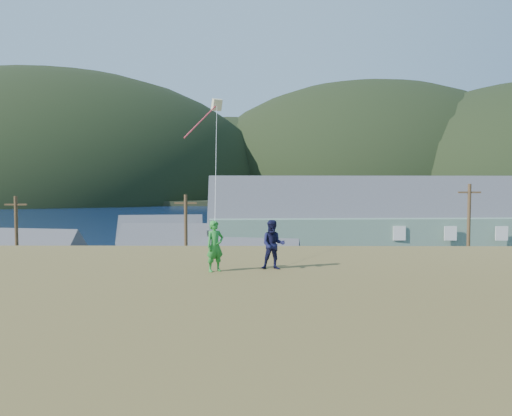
# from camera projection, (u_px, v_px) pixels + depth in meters

# --- Properties ---
(ground) EXTENTS (900.00, 900.00, 0.00)m
(ground) POSITION_uv_depth(u_px,v_px,m) (240.00, 326.00, 34.41)
(ground) COLOR #0A1638
(ground) RESTS_ON ground
(grass_strip) EXTENTS (110.00, 8.00, 0.10)m
(grass_strip) POSITION_uv_depth(u_px,v_px,m) (238.00, 334.00, 32.41)
(grass_strip) COLOR #4C3D19
(grass_strip) RESTS_ON ground
(waterfront_lot) EXTENTS (72.00, 36.00, 0.12)m
(waterfront_lot) POSITION_uv_depth(u_px,v_px,m) (247.00, 278.00, 51.38)
(waterfront_lot) COLOR #28282B
(waterfront_lot) RESTS_ON ground
(wharf) EXTENTS (26.00, 14.00, 0.90)m
(wharf) POSITION_uv_depth(u_px,v_px,m) (211.00, 246.00, 74.40)
(wharf) COLOR gray
(wharf) RESTS_ON ground
(far_shore) EXTENTS (900.00, 320.00, 2.00)m
(far_shore) POSITION_uv_depth(u_px,v_px,m) (260.00, 194.00, 363.88)
(far_shore) COLOR black
(far_shore) RESTS_ON ground
(far_hills) EXTENTS (760.00, 265.00, 143.00)m
(far_hills) POSITION_uv_depth(u_px,v_px,m) (316.00, 195.00, 312.88)
(far_hills) COLOR black
(far_hills) RESTS_ON ground
(lodge) EXTENTS (37.03, 12.47, 12.82)m
(lodge) POSITION_uv_depth(u_px,v_px,m) (377.00, 228.00, 54.15)
(lodge) COLOR slate
(lodge) RESTS_ON waterfront_lot
(shed_teal) EXTENTS (10.19, 7.97, 7.29)m
(shed_teal) POSITION_uv_depth(u_px,v_px,m) (22.00, 269.00, 41.28)
(shed_teal) COLOR #2B6458
(shed_teal) RESTS_ON waterfront_lot
(shed_palegreen_near) EXTENTS (9.53, 6.21, 6.78)m
(shed_palegreen_near) POSITION_uv_depth(u_px,v_px,m) (164.00, 254.00, 51.29)
(shed_palegreen_near) COLOR gray
(shed_palegreen_near) RESTS_ON waterfront_lot
(shed_white) EXTENTS (8.87, 6.63, 6.46)m
(shed_white) POSITION_uv_depth(u_px,v_px,m) (248.00, 275.00, 40.18)
(shed_white) COLOR silver
(shed_white) RESTS_ON waterfront_lot
(shed_palegreen_far) EXTENTS (11.16, 7.34, 7.01)m
(shed_palegreen_far) POSITION_uv_depth(u_px,v_px,m) (161.00, 240.00, 62.35)
(shed_palegreen_far) COLOR slate
(shed_palegreen_far) RESTS_ON waterfront_lot
(utility_poles) EXTENTS (32.56, 0.24, 9.71)m
(utility_poles) POSITION_uv_depth(u_px,v_px,m) (231.00, 255.00, 35.67)
(utility_poles) COLOR #47331E
(utility_poles) RESTS_ON waterfront_lot
(parked_cars) EXTENTS (27.22, 12.09, 1.46)m
(parked_cars) POSITION_uv_depth(u_px,v_px,m) (166.00, 265.00, 55.08)
(parked_cars) COLOR silver
(parked_cars) RESTS_ON waterfront_lot
(kite_flyer_green) EXTENTS (0.69, 0.64, 1.57)m
(kite_flyer_green) POSITION_uv_depth(u_px,v_px,m) (215.00, 246.00, 15.34)
(kite_flyer_green) COLOR #24862E
(kite_flyer_green) RESTS_ON hillside
(kite_flyer_navy) EXTENTS (0.77, 0.60, 1.56)m
(kite_flyer_navy) POSITION_uv_depth(u_px,v_px,m) (273.00, 245.00, 15.72)
(kite_flyer_navy) COLOR #121333
(kite_flyer_navy) RESTS_ON hillside
(kite_rig) EXTENTS (1.00, 4.78, 10.24)m
(kite_rig) POSITION_uv_depth(u_px,v_px,m) (214.00, 108.00, 23.67)
(kite_rig) COLOR beige
(kite_rig) RESTS_ON ground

